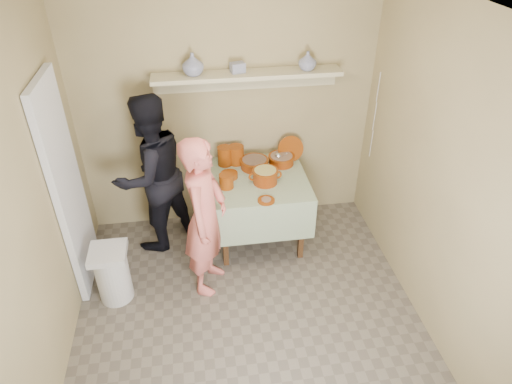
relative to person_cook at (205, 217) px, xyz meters
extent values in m
plane|color=#635A4E|center=(0.31, -0.68, -0.77)|extent=(3.50, 3.50, 0.00)
cube|color=silver|center=(-1.15, 0.27, 0.23)|extent=(0.06, 0.70, 2.00)
cylinder|color=#6C2B09|center=(0.26, 0.90, 0.09)|extent=(0.15, 0.15, 0.20)
cylinder|color=#6C2B09|center=(0.38, 0.91, 0.09)|extent=(0.16, 0.16, 0.20)
cylinder|color=#6C2B09|center=(0.23, 0.47, 0.06)|extent=(0.14, 0.14, 0.14)
cylinder|color=#6C2B09|center=(0.28, 0.64, 0.01)|extent=(0.17, 0.17, 0.05)
cylinder|color=#6C2B09|center=(0.96, 0.92, 0.11)|extent=(0.28, 0.14, 0.26)
imported|color=navy|center=(1.08, 0.92, 1.03)|extent=(0.20, 0.20, 0.18)
imported|color=navy|center=(0.01, 0.94, 1.05)|extent=(0.28, 0.28, 0.21)
cube|color=navy|center=(0.42, 0.95, 0.99)|extent=(0.15, 0.12, 0.09)
imported|color=#D8665D|center=(0.00, 0.00, 0.00)|extent=(0.54, 0.66, 1.55)
imported|color=black|center=(-0.48, 0.70, 0.05)|extent=(1.02, 0.99, 1.65)
cube|color=tan|center=(0.31, 1.08, 0.53)|extent=(3.00, 0.02, 2.60)
cube|color=tan|center=(-1.20, -0.68, 0.53)|extent=(0.02, 3.50, 2.60)
cube|color=tan|center=(1.82, -0.68, 0.53)|extent=(0.02, 3.50, 2.60)
cube|color=silver|center=(0.31, -0.68, 1.84)|extent=(3.00, 3.50, 0.02)
cube|color=#4C2D16|center=(0.18, 0.22, -0.42)|extent=(0.05, 0.05, 0.71)
cube|color=#4C2D16|center=(0.94, 0.22, -0.42)|extent=(0.05, 0.05, 0.71)
cube|color=#4C2D16|center=(0.18, 0.98, -0.42)|extent=(0.05, 0.05, 0.71)
cube|color=#4C2D16|center=(0.94, 0.98, -0.42)|extent=(0.05, 0.05, 0.71)
cube|color=#4C2D16|center=(0.56, 0.60, -0.04)|extent=(0.90, 0.90, 0.04)
cube|color=#2B591E|center=(0.56, 0.60, -0.02)|extent=(0.96, 0.96, 0.01)
cube|color=#2B591E|center=(0.56, 0.12, -0.23)|extent=(0.96, 0.01, 0.44)
cube|color=#2B591E|center=(0.56, 1.08, -0.23)|extent=(0.96, 0.01, 0.44)
cube|color=#2B591E|center=(0.08, 0.60, -0.23)|extent=(0.01, 0.96, 0.44)
cube|color=#2B591E|center=(1.04, 0.60, -0.23)|extent=(0.01, 0.96, 0.44)
cylinder|color=#67240B|center=(0.55, 0.79, 0.03)|extent=(0.28, 0.28, 0.09)
cylinder|color=#6C2B09|center=(0.55, 0.79, 0.08)|extent=(0.30, 0.30, 0.01)
cylinder|color=brown|center=(0.55, 0.79, 0.06)|extent=(0.25, 0.25, 0.05)
cylinder|color=#67240B|center=(0.84, 0.83, 0.03)|extent=(0.26, 0.26, 0.09)
cylinder|color=#6C2B09|center=(0.84, 0.83, 0.08)|extent=(0.28, 0.28, 0.01)
cylinder|color=#8C6B54|center=(0.84, 0.83, 0.06)|extent=(0.23, 0.23, 0.05)
cylinder|color=silver|center=(0.84, 0.69, 0.17)|extent=(0.01, 0.22, 0.16)
sphere|color=silver|center=(0.80, 0.81, 0.09)|extent=(0.07, 0.07, 0.07)
cylinder|color=#67240B|center=(0.61, 0.50, 0.06)|extent=(0.24, 0.24, 0.14)
cylinder|color=#6C2B09|center=(0.61, 0.50, 0.12)|extent=(0.25, 0.25, 0.01)
cylinder|color=tan|center=(0.61, 0.50, 0.11)|extent=(0.21, 0.21, 0.05)
torus|color=#6C2B09|center=(0.49, 0.50, 0.06)|extent=(0.09, 0.02, 0.09)
torus|color=#6C2B09|center=(0.73, 0.50, 0.06)|extent=(0.09, 0.02, 0.09)
cylinder|color=#6C2B09|center=(0.57, 0.18, 0.00)|extent=(0.16, 0.16, 0.02)
cylinder|color=#8C6B54|center=(0.57, 0.18, 0.01)|extent=(0.09, 0.09, 0.01)
cube|color=#C2B990|center=(0.51, 0.94, 0.93)|extent=(1.80, 0.25, 0.04)
cube|color=#C2B990|center=(0.51, 1.06, 0.83)|extent=(1.80, 0.02, 0.18)
cylinder|color=silver|center=(-0.87, -0.06, -0.52)|extent=(0.30, 0.30, 0.50)
cube|color=silver|center=(-0.87, -0.06, -0.24)|extent=(0.32, 0.32, 0.06)
cylinder|color=silver|center=(1.78, 0.82, 0.78)|extent=(0.01, 0.01, 0.30)
cylinder|color=silver|center=(1.78, 0.80, 0.48)|extent=(0.01, 0.01, 0.30)
cylinder|color=silver|center=(1.78, 0.78, 0.18)|extent=(0.01, 0.01, 0.30)
camera|label=1|loc=(-0.03, -3.20, 2.41)|focal=32.00mm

